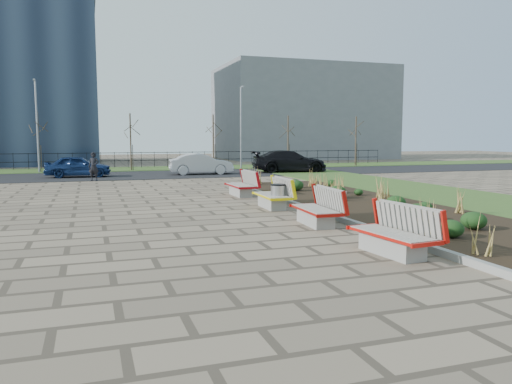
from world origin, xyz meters
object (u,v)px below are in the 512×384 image
object	(u,v)px
car_blue	(78,166)
bench_c	(272,193)
litter_bin	(278,197)
bench_a	(392,231)
car_silver	(201,164)
lamp_east	(241,128)
car_black	(289,161)
bench_b	(315,207)
bench_d	(240,184)
pedestrian	(94,167)
lamp_west	(37,127)

from	to	relation	value
car_blue	bench_c	bearing A→B (deg)	-154.18
litter_bin	car_blue	xyz separation A→B (m)	(-6.57, 15.99, 0.25)
bench_a	car_silver	distance (m)	22.63
lamp_east	car_black	bearing A→B (deg)	-66.25
bench_b	bench_c	bearing A→B (deg)	93.27
bench_c	bench_d	xyz separation A→B (m)	(0.00, 3.68, 0.00)
pedestrian	lamp_west	size ratio (longest dim) A/B	0.26
car_black	bench_d	bearing A→B (deg)	157.17
pedestrian	bench_b	bearing A→B (deg)	-48.72
bench_c	car_blue	bearing A→B (deg)	114.35
bench_a	bench_d	xyz separation A→B (m)	(0.00, 10.76, 0.00)
bench_b	bench_d	distance (m)	7.12
bench_c	car_blue	size ratio (longest dim) A/B	0.56
bench_d	car_silver	distance (m)	11.89
litter_bin	car_black	size ratio (longest dim) A/B	0.16
bench_c	car_black	size ratio (longest dim) A/B	0.42
car_black	lamp_west	size ratio (longest dim) A/B	0.84
pedestrian	lamp_east	xyz separation A→B (m)	(10.60, 7.43, 2.25)
bench_c	lamp_west	world-z (taller)	lamp_west
bench_b	car_black	distance (m)	20.27
bench_b	bench_c	size ratio (longest dim) A/B	1.00
bench_b	lamp_east	xyz separation A→B (m)	(5.00, 23.63, 2.54)
car_blue	lamp_west	xyz separation A→B (m)	(-2.53, 4.53, 2.38)
litter_bin	lamp_east	world-z (taller)	lamp_east
bench_c	bench_d	world-z (taller)	same
bench_a	pedestrian	size ratio (longest dim) A/B	1.33
car_black	car_blue	bearing A→B (deg)	97.39
bench_c	lamp_east	bearing A→B (deg)	77.99
litter_bin	car_silver	world-z (taller)	car_silver
bench_c	bench_d	size ratio (longest dim) A/B	1.00
bench_c	car_black	bearing A→B (deg)	67.59
lamp_west	lamp_east	world-z (taller)	same
bench_d	car_blue	xyz separation A→B (m)	(-6.47, 11.98, 0.16)
pedestrian	car_black	distance (m)	12.95
bench_d	pedestrian	size ratio (longest dim) A/B	1.33
bench_a	lamp_west	distance (m)	28.82
car_black	bench_a	bearing A→B (deg)	170.53
pedestrian	car_blue	distance (m)	3.03
litter_bin	bench_b	bearing A→B (deg)	-91.86
bench_b	lamp_east	size ratio (longest dim) A/B	0.35
litter_bin	car_blue	bearing A→B (deg)	112.33
bench_d	litter_bin	world-z (taller)	bench_d
lamp_west	pedestrian	bearing A→B (deg)	-65.44
bench_b	car_black	bearing A→B (deg)	72.96
bench_d	pedestrian	xyz separation A→B (m)	(-5.60, 9.07, 0.29)
litter_bin	car_black	bearing A→B (deg)	66.44
bench_b	bench_c	distance (m)	3.44
bench_c	bench_a	bearing A→B (deg)	-88.09
bench_a	pedestrian	xyz separation A→B (m)	(-5.60, 19.83, 0.29)
bench_b	litter_bin	xyz separation A→B (m)	(0.10, 3.11, -0.09)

